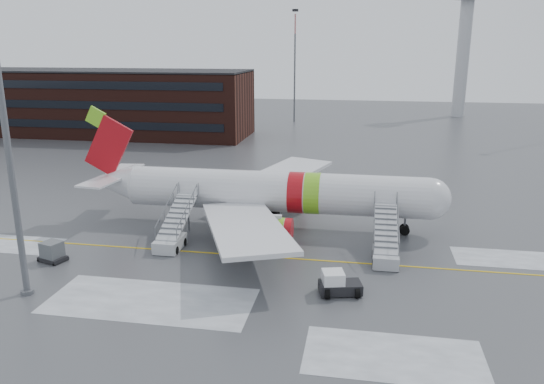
% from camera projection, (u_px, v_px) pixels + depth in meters
% --- Properties ---
extents(ground, '(260.00, 260.00, 0.00)m').
position_uv_depth(ground, '(265.00, 252.00, 44.50)').
color(ground, '#494C4F').
rests_on(ground, ground).
extents(airliner, '(35.03, 32.97, 11.18)m').
position_uv_depth(airliner, '(266.00, 192.00, 49.97)').
color(airliner, silver).
rests_on(airliner, ground).
extents(airstair_fwd, '(2.05, 7.70, 3.48)m').
position_uv_depth(airstair_fwd, '(385.00, 248.00, 42.56)').
color(airstair_fwd, '#A9ABB1').
rests_on(airstair_fwd, ground).
extents(airstair_aft, '(2.05, 7.70, 3.48)m').
position_uv_depth(airstair_aft, '(173.00, 234.00, 45.56)').
color(airstair_aft, '#B3B6BA').
rests_on(airstair_aft, ground).
extents(pushback_tug, '(3.21, 2.69, 1.67)m').
position_uv_depth(pushback_tug, '(338.00, 284.00, 36.87)').
color(pushback_tug, black).
rests_on(pushback_tug, ground).
extents(uld_container, '(2.34, 1.99, 1.63)m').
position_uv_depth(uld_container, '(52.00, 252.00, 42.46)').
color(uld_container, black).
rests_on(uld_container, ground).
extents(light_mast_near, '(1.20, 1.20, 22.86)m').
position_uv_depth(light_mast_near, '(5.00, 124.00, 33.87)').
color(light_mast_near, '#595B60').
rests_on(light_mast_near, ground).
extents(terminal_building, '(62.00, 16.11, 12.30)m').
position_uv_depth(terminal_building, '(89.00, 102.00, 102.53)').
color(terminal_building, '#3F1E16').
rests_on(terminal_building, ground).
extents(control_tower, '(6.40, 6.40, 30.00)m').
position_uv_depth(control_tower, '(465.00, 36.00, 124.63)').
color(control_tower, '#B2B5BA').
rests_on(control_tower, ground).
extents(light_mast_far_n, '(1.20, 1.20, 24.25)m').
position_uv_depth(light_mast_far_n, '(295.00, 59.00, 116.15)').
color(light_mast_far_n, '#595B60').
rests_on(light_mast_far_n, ground).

